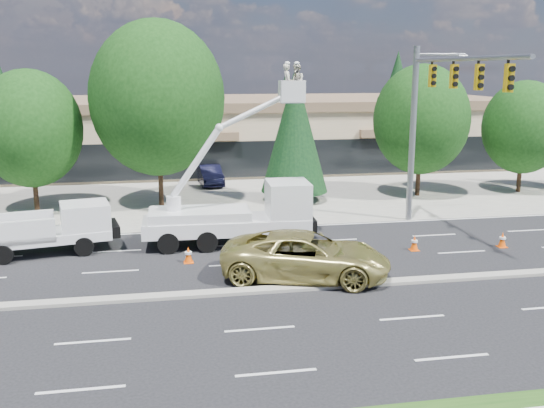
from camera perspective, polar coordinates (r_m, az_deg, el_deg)
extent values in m
plane|color=black|center=(22.08, -2.46, -8.32)|extent=(140.00, 140.00, 0.00)
cube|color=gray|center=(41.30, -6.17, 1.56)|extent=(140.00, 22.00, 0.01)
cube|color=gray|center=(22.06, -2.47, -8.18)|extent=(120.00, 0.55, 0.12)
cube|color=tan|center=(50.80, -7.04, 6.46)|extent=(50.00, 15.00, 5.00)
cube|color=brown|center=(50.59, -7.12, 9.44)|extent=(50.40, 15.40, 0.70)
cube|color=black|center=(43.45, -6.45, 4.11)|extent=(48.00, 0.12, 2.60)
cylinder|color=#332114|center=(36.79, -21.38, 1.41)|extent=(0.28, 0.28, 2.57)
ellipsoid|color=black|center=(36.34, -21.81, 6.60)|extent=(5.70, 5.70, 6.56)
cylinder|color=#332114|center=(35.98, -10.45, 2.56)|extent=(0.28, 0.28, 3.45)
ellipsoid|color=black|center=(35.49, -10.74, 9.75)|extent=(7.68, 7.68, 8.83)
cylinder|color=#332114|center=(37.04, 2.10, 0.96)|extent=(0.26, 0.26, 0.80)
cone|color=black|center=(36.45, 2.15, 6.92)|extent=(4.03, 4.03, 7.36)
cylinder|color=#332114|center=(39.31, 13.60, 2.68)|extent=(0.28, 0.28, 2.66)
ellipsoid|color=black|center=(38.88, 13.87, 7.72)|extent=(5.91, 5.91, 6.80)
cylinder|color=#332114|center=(42.62, 22.26, 2.62)|extent=(0.28, 0.28, 2.33)
ellipsoid|color=black|center=(42.24, 22.61, 6.68)|extent=(5.18, 5.18, 5.96)
cylinder|color=#332114|center=(64.73, -23.79, 4.93)|extent=(0.26, 0.26, 0.80)
cone|color=black|center=(64.38, -24.13, 8.74)|extent=(4.47, 4.47, 8.16)
cylinder|color=#332114|center=(62.91, -11.26, 5.57)|extent=(0.26, 0.26, 0.80)
cone|color=black|center=(62.49, -11.49, 10.75)|extent=(5.76, 5.76, 10.53)
cylinder|color=#332114|center=(64.16, 1.40, 5.94)|extent=(0.26, 0.26, 0.80)
cone|color=black|center=(63.82, 1.42, 9.41)|extent=(4.05, 4.05, 7.40)
cylinder|color=#332114|center=(67.56, 11.48, 6.03)|extent=(0.26, 0.26, 0.80)
cone|color=black|center=(67.20, 11.66, 10.11)|extent=(4.93, 4.93, 9.01)
cylinder|color=gray|center=(32.42, 13.09, 6.31)|extent=(0.32, 0.32, 9.00)
cylinder|color=gray|center=(27.72, 17.60, 12.91)|extent=(0.20, 10.00, 0.20)
cylinder|color=gray|center=(32.78, 15.60, 13.43)|extent=(2.60, 0.12, 0.12)
cube|color=gold|center=(30.42, 14.87, 11.58)|extent=(0.32, 0.22, 1.05)
cube|color=gold|center=(28.43, 16.75, 11.43)|extent=(0.32, 0.22, 1.05)
cube|color=gold|center=(26.48, 18.91, 11.23)|extent=(0.32, 0.22, 1.05)
cube|color=gold|center=(24.57, 21.40, 10.99)|extent=(0.32, 0.22, 1.05)
cube|color=white|center=(28.09, -20.63, -2.86)|extent=(5.80, 3.07, 0.41)
cube|color=white|center=(27.99, -17.17, -1.30)|extent=(2.37, 2.34, 1.38)
cube|color=black|center=(27.99, -15.97, -0.84)|extent=(0.42, 1.73, 0.92)
cube|color=white|center=(28.84, -22.93, -1.72)|extent=(3.12, 0.89, 1.01)
cube|color=white|center=(27.15, -22.99, -2.58)|extent=(3.12, 0.89, 1.01)
cube|color=white|center=(27.67, -4.28, -1.96)|extent=(7.59, 2.51, 0.66)
cube|color=white|center=(27.76, 1.50, 0.22)|extent=(1.95, 2.27, 1.88)
cube|color=black|center=(27.85, 2.93, 0.55)|extent=(0.14, 1.88, 1.13)
cube|color=white|center=(27.49, -6.84, -1.00)|extent=(4.58, 2.31, 0.47)
cylinder|color=white|center=(27.38, -9.22, -0.02)|extent=(0.66, 0.66, 0.75)
cube|color=white|center=(27.15, 1.88, 10.56)|extent=(1.06, 0.88, 1.01)
imported|color=beige|center=(27.10, 1.45, 11.36)|extent=(0.41, 0.60, 1.62)
imported|color=beige|center=(27.17, 2.32, 11.36)|extent=(0.64, 0.81, 1.62)
ellipsoid|color=white|center=(27.10, 1.46, 13.10)|extent=(0.24, 0.24, 0.17)
ellipsoid|color=white|center=(27.17, 2.34, 13.09)|extent=(0.24, 0.24, 0.17)
cube|color=#FF5508|center=(25.54, -7.85, -5.45)|extent=(0.40, 0.40, 0.03)
cone|color=#FF5508|center=(25.44, -7.87, -4.73)|extent=(0.36, 0.36, 0.70)
cylinder|color=white|center=(25.42, -7.88, -4.58)|extent=(0.29, 0.29, 0.10)
cube|color=#FF5508|center=(25.46, -0.77, -5.39)|extent=(0.40, 0.40, 0.03)
cone|color=#FF5508|center=(25.35, -0.77, -4.67)|extent=(0.36, 0.36, 0.70)
cylinder|color=white|center=(25.33, -0.77, -4.52)|extent=(0.29, 0.29, 0.10)
cube|color=#FF5508|center=(27.70, 13.22, -4.23)|extent=(0.40, 0.40, 0.03)
cone|color=#FF5508|center=(27.61, 13.25, -3.56)|extent=(0.36, 0.36, 0.70)
cylinder|color=white|center=(27.59, 13.26, -3.42)|extent=(0.29, 0.29, 0.10)
cube|color=#FF5508|center=(29.36, 20.82, -3.77)|extent=(0.40, 0.40, 0.03)
cone|color=#FF5508|center=(29.28, 20.87, -3.14)|extent=(0.36, 0.36, 0.70)
cylinder|color=white|center=(29.26, 20.88, -3.01)|extent=(0.29, 0.29, 0.10)
imported|color=tan|center=(23.28, 3.22, -4.89)|extent=(7.01, 4.78, 1.78)
imported|color=black|center=(42.18, -5.84, 2.74)|extent=(1.72, 4.24, 1.37)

